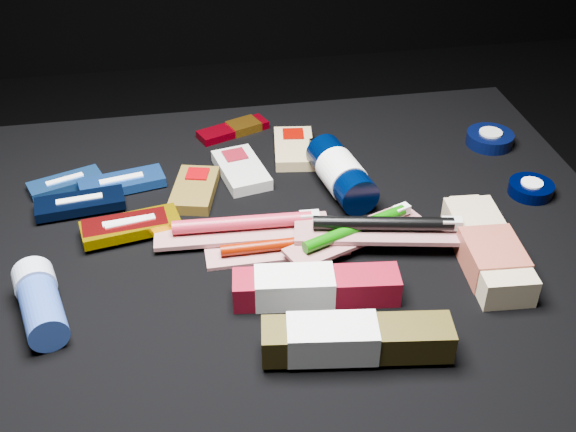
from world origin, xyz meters
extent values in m
plane|color=black|center=(0.00, 0.00, 0.00)|extent=(3.00, 3.00, 0.00)
cube|color=black|center=(0.00, 0.00, 0.20)|extent=(0.98, 0.78, 0.40)
cube|color=#1E519F|center=(-0.30, 0.17, 0.41)|extent=(0.12, 0.08, 0.01)
cube|color=white|center=(-0.30, 0.17, 0.41)|extent=(0.06, 0.03, 0.01)
cube|color=#1D4FAE|center=(-0.22, 0.15, 0.41)|extent=(0.13, 0.07, 0.01)
cube|color=white|center=(-0.22, 0.15, 0.41)|extent=(0.07, 0.02, 0.02)
cube|color=black|center=(-0.28, 0.10, 0.41)|extent=(0.13, 0.06, 0.01)
cube|color=white|center=(-0.28, 0.10, 0.41)|extent=(0.07, 0.02, 0.02)
cube|color=#C49900|center=(-0.20, 0.03, 0.42)|extent=(0.14, 0.07, 0.02)
cube|color=beige|center=(-0.20, 0.03, 0.42)|extent=(0.07, 0.02, 0.02)
cube|color=maroon|center=(-0.21, 0.03, 0.42)|extent=(0.12, 0.06, 0.01)
cube|color=silver|center=(-0.21, 0.03, 0.42)|extent=(0.06, 0.02, 0.02)
cube|color=brown|center=(-0.11, 0.12, 0.41)|extent=(0.09, 0.12, 0.02)
cube|color=#7A0005|center=(-0.10, 0.14, 0.41)|extent=(0.04, 0.04, 0.02)
cube|color=beige|center=(-0.03, 0.16, 0.41)|extent=(0.09, 0.13, 0.02)
cube|color=maroon|center=(-0.04, 0.19, 0.41)|extent=(0.04, 0.04, 0.02)
cube|color=tan|center=(0.06, 0.21, 0.41)|extent=(0.08, 0.12, 0.02)
cube|color=#630400|center=(0.06, 0.24, 0.41)|extent=(0.04, 0.04, 0.02)
cube|color=maroon|center=(-0.03, 0.30, 0.41)|extent=(0.13, 0.08, 0.01)
cube|color=#A76917|center=(-0.01, 0.30, 0.41)|extent=(0.06, 0.06, 0.02)
cylinder|color=black|center=(0.11, 0.09, 0.43)|extent=(0.08, 0.15, 0.06)
cylinder|color=white|center=(0.11, 0.09, 0.43)|extent=(0.07, 0.07, 0.06)
cylinder|color=black|center=(0.10, 0.17, 0.43)|extent=(0.02, 0.02, 0.02)
cube|color=black|center=(0.09, 0.19, 0.42)|extent=(0.02, 0.03, 0.01)
cylinder|color=black|center=(0.39, 0.18, 0.41)|extent=(0.08, 0.08, 0.02)
cylinder|color=silver|center=(0.39, 0.18, 0.41)|extent=(0.04, 0.04, 0.02)
cylinder|color=black|center=(0.39, 0.03, 0.41)|extent=(0.07, 0.07, 0.02)
cylinder|color=white|center=(0.39, 0.03, 0.41)|extent=(0.03, 0.03, 0.02)
cube|color=#C7B188|center=(0.26, -0.11, 0.42)|extent=(0.08, 0.20, 0.04)
cube|color=#9B4635|center=(0.26, -0.13, 0.42)|extent=(0.08, 0.09, 0.04)
cube|color=#C7B188|center=(0.27, -0.01, 0.42)|extent=(0.04, 0.02, 0.03)
cylinder|color=#2A479B|center=(-0.30, -0.14, 0.42)|extent=(0.07, 0.10, 0.05)
cylinder|color=#A6B3CA|center=(-0.32, -0.08, 0.43)|extent=(0.06, 0.04, 0.05)
cube|color=#B8AFAB|center=(-0.01, -0.04, 0.40)|extent=(0.19, 0.05, 0.01)
cylinder|color=#691000|center=(-0.01, -0.04, 0.41)|extent=(0.15, 0.02, 0.02)
cube|color=silver|center=(0.07, -0.04, 0.41)|extent=(0.02, 0.01, 0.01)
cube|color=#B2ACA5|center=(-0.05, 0.00, 0.41)|extent=(0.25, 0.07, 0.01)
cylinder|color=#A42032|center=(-0.05, 0.00, 0.42)|extent=(0.19, 0.03, 0.02)
cube|color=beige|center=(0.04, -0.01, 0.43)|extent=(0.03, 0.02, 0.01)
cube|color=#A59D9A|center=(0.10, -0.05, 0.42)|extent=(0.21, 0.12, 0.01)
cylinder|color=#095702|center=(0.10, -0.05, 0.43)|extent=(0.16, 0.08, 0.02)
cube|color=white|center=(0.17, -0.02, 0.43)|extent=(0.03, 0.02, 0.01)
cube|color=#B0A7A5|center=(0.13, -0.05, 0.42)|extent=(0.24, 0.10, 0.01)
cylinder|color=black|center=(0.13, -0.05, 0.44)|extent=(0.19, 0.05, 0.02)
cube|color=beige|center=(0.22, -0.07, 0.44)|extent=(0.03, 0.02, 0.01)
cube|color=maroon|center=(0.02, -0.14, 0.42)|extent=(0.21, 0.07, 0.04)
cube|color=white|center=(0.00, -0.14, 0.42)|extent=(0.10, 0.06, 0.04)
cube|color=#3A310F|center=(0.05, -0.25, 0.43)|extent=(0.22, 0.08, 0.04)
cube|color=silver|center=(0.02, -0.24, 0.43)|extent=(0.11, 0.06, 0.04)
camera|label=1|loc=(-0.13, -0.80, 1.01)|focal=45.00mm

